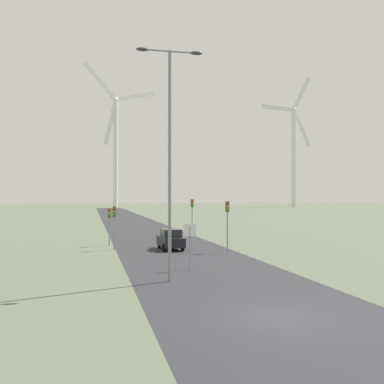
# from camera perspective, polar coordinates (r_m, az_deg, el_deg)

# --- Properties ---
(ground_plane) EXTENTS (600.00, 600.00, 0.00)m
(ground_plane) POSITION_cam_1_polar(r_m,az_deg,el_deg) (18.53, 10.75, -15.28)
(ground_plane) COLOR #5B6651
(road_surface) EXTENTS (10.00, 240.00, 0.01)m
(road_surface) POSITION_cam_1_polar(r_m,az_deg,el_deg) (65.01, -6.41, -4.71)
(road_surface) COLOR #2D2D33
(road_surface) RESTS_ON ground
(streetlamp) EXTENTS (3.75, 0.32, 12.88)m
(streetlamp) POSITION_cam_1_polar(r_m,az_deg,el_deg) (25.06, -2.85, 6.61)
(streetlamp) COLOR gray
(streetlamp) RESTS_ON ground
(stop_sign_near) EXTENTS (0.81, 0.07, 2.96)m
(stop_sign_near) POSITION_cam_1_polar(r_m,az_deg,el_deg) (28.84, -0.29, -5.81)
(stop_sign_near) COLOR gray
(stop_sign_near) RESTS_ON ground
(traffic_light_post_near_left) EXTENTS (0.28, 0.34, 3.81)m
(traffic_light_post_near_left) POSITION_cam_1_polar(r_m,az_deg,el_deg) (40.16, -9.85, -3.29)
(traffic_light_post_near_left) COLOR gray
(traffic_light_post_near_left) RESTS_ON ground
(traffic_light_post_near_right) EXTENTS (0.28, 0.34, 4.29)m
(traffic_light_post_near_right) POSITION_cam_1_polar(r_m,az_deg,el_deg) (38.18, 4.52, -2.92)
(traffic_light_post_near_right) COLOR gray
(traffic_light_post_near_right) RESTS_ON ground
(traffic_light_post_mid_left) EXTENTS (0.28, 0.34, 3.59)m
(traffic_light_post_mid_left) POSITION_cam_1_polar(r_m,az_deg,el_deg) (43.55, -10.46, -3.29)
(traffic_light_post_mid_left) COLOR gray
(traffic_light_post_mid_left) RESTS_ON ground
(traffic_light_post_mid_right) EXTENTS (0.28, 0.33, 4.39)m
(traffic_light_post_mid_right) POSITION_cam_1_polar(r_m,az_deg,el_deg) (50.49, 0.02, -2.28)
(traffic_light_post_mid_right) COLOR gray
(traffic_light_post_mid_right) RESTS_ON ground
(car_approaching) EXTENTS (1.95, 4.16, 1.83)m
(car_approaching) POSITION_cam_1_polar(r_m,az_deg,el_deg) (39.96, -2.73, -6.02)
(car_approaching) COLOR black
(car_approaching) RESTS_ON ground
(wind_turbine_left) EXTENTS (32.98, 15.65, 63.39)m
(wind_turbine_left) POSITION_cam_1_polar(r_m,az_deg,el_deg) (206.72, -9.68, 6.43)
(wind_turbine_left) COLOR silver
(wind_turbine_left) RESTS_ON ground
(wind_turbine_center) EXTENTS (26.80, 8.43, 59.67)m
(wind_turbine_center) POSITION_cam_1_polar(r_m,az_deg,el_deg) (207.73, 12.81, 5.58)
(wind_turbine_center) COLOR silver
(wind_turbine_center) RESTS_ON ground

